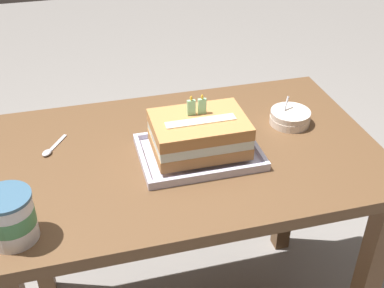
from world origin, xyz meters
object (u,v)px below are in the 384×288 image
at_px(birthday_cake, 199,134).
at_px(ice_cream_tub, 10,217).
at_px(serving_spoon_near_tray, 50,150).
at_px(bowl_stack, 290,117).
at_px(foil_tray, 199,153).

distance_m(birthday_cake, ice_cream_tub, 0.53).
bearing_deg(serving_spoon_near_tray, ice_cream_tub, -104.18).
relative_size(bowl_stack, ice_cream_tub, 1.02).
xyz_separation_m(foil_tray, birthday_cake, (0.00, 0.00, 0.06)).
height_order(foil_tray, birthday_cake, birthday_cake).
distance_m(birthday_cake, bowl_stack, 0.33).
distance_m(foil_tray, ice_cream_tub, 0.53).
bearing_deg(ice_cream_tub, bowl_stack, 20.45).
bearing_deg(foil_tray, birthday_cake, 90.00).
height_order(foil_tray, serving_spoon_near_tray, foil_tray).
bearing_deg(bowl_stack, birthday_cake, -163.26).
xyz_separation_m(birthday_cake, ice_cream_tub, (-0.48, -0.20, -0.01)).
bearing_deg(foil_tray, ice_cream_tub, -157.24).
bearing_deg(ice_cream_tub, foil_tray, 22.76).
relative_size(foil_tray, ice_cream_tub, 2.73).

